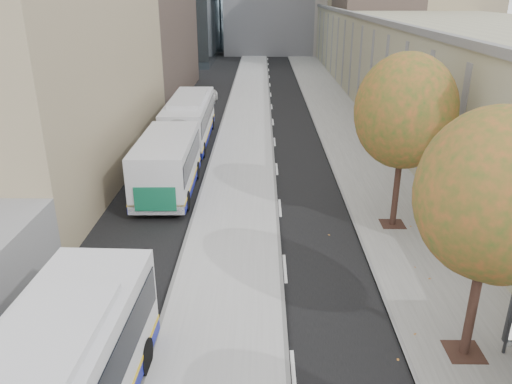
{
  "coord_description": "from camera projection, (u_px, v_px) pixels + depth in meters",
  "views": [
    {
      "loc": [
        -2.61,
        0.66,
        10.31
      ],
      "look_at": [
        -2.83,
        19.98,
        2.5
      ],
      "focal_mm": 35.0,
      "sensor_mm": 36.0,
      "label": 1
    }
  ],
  "objects": [
    {
      "name": "sidewalk",
      "position": [
        356.0,
        146.0,
        35.62
      ],
      "size": [
        4.75,
        150.0,
        0.08
      ],
      "primitive_type": "cube",
      "color": "gray",
      "rests_on": "ground"
    },
    {
      "name": "tree_c",
      "position": [
        494.0,
        195.0,
        13.27
      ],
      "size": [
        4.2,
        4.2,
        7.28
      ],
      "color": "black",
      "rests_on": "sidewalk"
    },
    {
      "name": "bus_platform",
      "position": [
        244.0,
        145.0,
        35.69
      ],
      "size": [
        4.25,
        150.0,
        0.15
      ],
      "primitive_type": "cube",
      "color": "#A6A6A6",
      "rests_on": "ground"
    },
    {
      "name": "tree_d",
      "position": [
        405.0,
        112.0,
        21.53
      ],
      "size": [
        4.4,
        4.4,
        7.6
      ],
      "color": "black",
      "rests_on": "sidewalk"
    },
    {
      "name": "bus_far",
      "position": [
        182.0,
        135.0,
        32.01
      ],
      "size": [
        3.03,
        18.85,
        3.13
      ],
      "rotation": [
        0.0,
        0.0,
        0.01
      ],
      "color": "silver",
      "rests_on": "ground"
    },
    {
      "name": "building_tan",
      "position": [
        410.0,
        46.0,
        60.9
      ],
      "size": [
        18.0,
        92.0,
        8.0
      ],
      "primitive_type": "cube",
      "color": "gray",
      "rests_on": "ground"
    },
    {
      "name": "distant_car",
      "position": [
        209.0,
        96.0,
        49.76
      ],
      "size": [
        1.51,
        3.53,
        1.19
      ],
      "primitive_type": "imported",
      "rotation": [
        0.0,
        0.0,
        -0.03
      ],
      "color": "white",
      "rests_on": "ground"
    }
  ]
}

